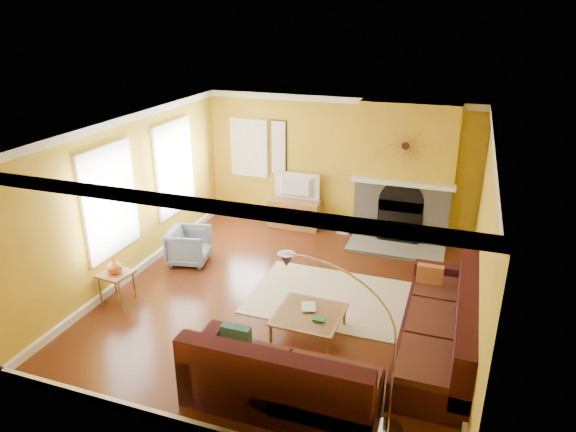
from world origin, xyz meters
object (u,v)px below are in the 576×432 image
at_px(sectional_sofa, 349,318).
at_px(media_console, 295,213).
at_px(coffee_table, 309,324).
at_px(armchair, 189,246).
at_px(arc_lamp, 343,347).
at_px(side_table, 117,287).

distance_m(sectional_sofa, media_console, 4.21).
bearing_deg(coffee_table, armchair, 151.81).
distance_m(coffee_table, media_console, 3.90).
relative_size(armchair, arc_lamp, 0.36).
height_order(armchair, side_table, armchair).
distance_m(side_table, arc_lamp, 4.16).
bearing_deg(sectional_sofa, media_console, 118.19).
relative_size(side_table, arc_lamp, 0.25).
distance_m(armchair, arc_lamp, 4.56).
bearing_deg(side_table, sectional_sofa, 0.51).
xyz_separation_m(armchair, arc_lamp, (3.48, -2.87, 0.66)).
xyz_separation_m(coffee_table, arc_lamp, (0.80, -1.43, 0.80)).
distance_m(armchair, side_table, 1.60).
height_order(coffee_table, armchair, armchair).
bearing_deg(media_console, side_table, -113.83).
bearing_deg(media_console, coffee_table, -68.69).
distance_m(sectional_sofa, arc_lamp, 1.47).
bearing_deg(sectional_sofa, arc_lamp, -80.39).
relative_size(media_console, armchair, 1.53).
distance_m(coffee_table, side_table, 3.07).
relative_size(sectional_sofa, arc_lamp, 1.79).
bearing_deg(media_console, sectional_sofa, -61.81).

